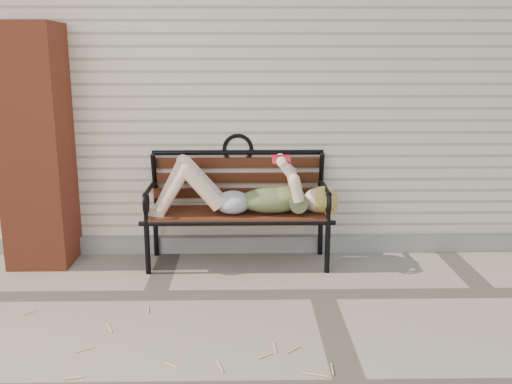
{
  "coord_description": "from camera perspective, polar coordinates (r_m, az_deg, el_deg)",
  "views": [
    {
      "loc": [
        -0.57,
        -3.95,
        1.73
      ],
      "look_at": [
        -0.48,
        0.61,
        0.64
      ],
      "focal_mm": 40.0,
      "sensor_mm": 36.0,
      "label": 1
    }
  ],
  "objects": [
    {
      "name": "reading_woman",
      "position": [
        4.72,
        -1.68,
        0.02
      ],
      "size": [
        1.57,
        0.36,
        0.49
      ],
      "color": "#093741",
      "rests_on": "ground"
    },
    {
      "name": "foundation_strip",
      "position": [
        5.23,
        5.23,
        -5.13
      ],
      "size": [
        8.0,
        0.1,
        0.15
      ],
      "primitive_type": "cube",
      "color": "#9F9A90",
      "rests_on": "ground"
    },
    {
      "name": "ground",
      "position": [
        4.35,
        6.6,
        -10.12
      ],
      "size": [
        80.0,
        80.0,
        0.0
      ],
      "primitive_type": "plane",
      "color": "gray",
      "rests_on": "ground"
    },
    {
      "name": "straw_scatter",
      "position": [
        3.67,
        -19.0,
        -15.41
      ],
      "size": [
        2.97,
        1.62,
        0.01
      ],
      "color": "#E9D772",
      "rests_on": "ground"
    },
    {
      "name": "house_wall",
      "position": [
        6.98,
        3.66,
        11.48
      ],
      "size": [
        8.0,
        4.0,
        3.0
      ],
      "primitive_type": "cube",
      "color": "beige",
      "rests_on": "ground"
    },
    {
      "name": "garden_bench",
      "position": [
        4.86,
        -1.83,
        -0.03
      ],
      "size": [
        1.66,
        0.66,
        1.08
      ],
      "color": "black",
      "rests_on": "ground"
    },
    {
      "name": "brick_pillar",
      "position": [
        5.07,
        -21.13,
        4.21
      ],
      "size": [
        0.5,
        0.5,
        2.0
      ],
      "primitive_type": "cube",
      "color": "#A54325",
      "rests_on": "ground"
    }
  ]
}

